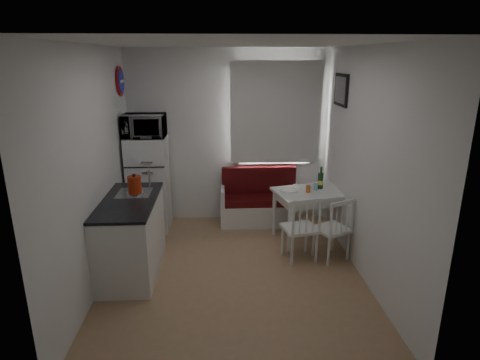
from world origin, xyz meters
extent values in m
cube|color=#9E7D54|center=(0.00, 0.00, 0.00)|extent=(3.00, 3.50, 0.02)
cube|color=white|center=(0.00, 0.00, 2.60)|extent=(3.00, 3.50, 0.02)
cube|color=white|center=(0.00, 1.75, 1.30)|extent=(3.00, 0.02, 2.60)
cube|color=white|center=(0.00, -1.75, 1.30)|extent=(3.00, 0.02, 2.60)
cube|color=white|center=(-1.50, 0.00, 1.30)|extent=(0.02, 3.50, 2.60)
cube|color=white|center=(1.50, 0.00, 1.30)|extent=(0.02, 3.50, 2.60)
cube|color=white|center=(0.70, 1.72, 1.62)|extent=(1.22, 0.06, 1.47)
cube|color=white|center=(0.70, 1.65, 1.68)|extent=(1.35, 0.02, 1.50)
cube|color=white|center=(-1.20, 0.15, 0.43)|extent=(0.60, 1.30, 0.86)
cube|color=black|center=(-1.20, 0.15, 0.89)|extent=(0.62, 1.32, 0.03)
cube|color=#99999E|center=(-1.18, 0.40, 0.85)|extent=(0.40, 0.40, 0.10)
cylinder|color=silver|center=(-1.02, 0.58, 1.03)|extent=(0.02, 0.02, 0.26)
cylinder|color=#1A20A1|center=(-1.47, 1.45, 2.15)|extent=(0.03, 0.40, 0.40)
cube|color=black|center=(1.48, 1.10, 2.05)|extent=(0.04, 0.52, 0.42)
cube|color=white|center=(0.46, 1.48, 0.17)|extent=(1.20, 0.46, 0.33)
cube|color=#4F0C0E|center=(0.46, 1.48, 0.39)|extent=(1.14, 0.42, 0.11)
cube|color=#4F0C0E|center=(0.46, 1.65, 0.64)|extent=(1.14, 0.09, 0.42)
cube|color=white|center=(1.10, 0.90, 0.69)|extent=(1.08, 0.87, 0.04)
cube|color=white|center=(1.10, 0.90, 0.62)|extent=(0.96, 0.75, 0.11)
cylinder|color=white|center=(1.10, 0.90, 0.34)|extent=(0.06, 0.06, 0.67)
cube|color=white|center=(0.85, 0.33, 0.41)|extent=(0.48, 0.47, 0.04)
cube|color=white|center=(0.85, 0.15, 0.65)|extent=(0.38, 0.12, 0.42)
cube|color=white|center=(1.25, 0.33, 0.40)|extent=(0.51, 0.50, 0.04)
cube|color=white|center=(1.25, 0.16, 0.62)|extent=(0.35, 0.19, 0.41)
cube|color=white|center=(-1.18, 1.40, 0.70)|extent=(0.56, 0.56, 1.39)
imported|color=white|center=(-1.18, 1.35, 1.55)|extent=(0.58, 0.39, 0.32)
cylinder|color=#AE2A0D|center=(-1.15, 0.31, 1.03)|extent=(0.19, 0.19, 0.25)
cylinder|color=orange|center=(1.05, 0.85, 0.76)|extent=(0.06, 0.06, 0.10)
cylinder|color=#80C6DB|center=(1.18, 0.95, 0.76)|extent=(0.05, 0.05, 0.09)
cylinder|color=white|center=(0.80, 0.92, 0.72)|extent=(0.25, 0.25, 0.02)
camera|label=1|loc=(-0.15, -4.23, 2.47)|focal=30.00mm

